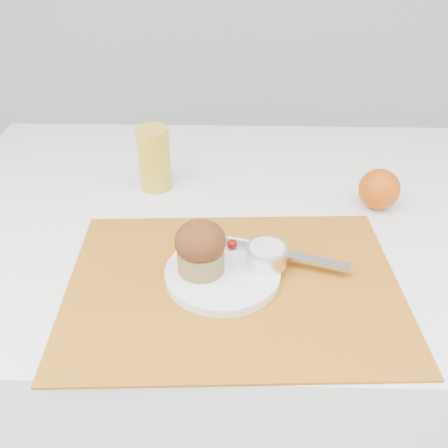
{
  "coord_description": "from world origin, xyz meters",
  "views": [
    {
      "loc": [
        -0.02,
        -0.74,
        1.26
      ],
      "look_at": [
        -0.04,
        -0.07,
        0.8
      ],
      "focal_mm": 40.0,
      "sensor_mm": 36.0,
      "label": 1
    }
  ],
  "objects_px": {
    "muffin": "(200,247)",
    "plate": "(223,274)",
    "juice_glass": "(154,158)",
    "orange": "(379,189)",
    "table": "(242,347)"
  },
  "relations": [
    {
      "from": "orange",
      "to": "muffin",
      "type": "distance_m",
      "value": 0.39
    },
    {
      "from": "table",
      "to": "muffin",
      "type": "xyz_separation_m",
      "value": [
        -0.07,
        -0.2,
        0.43
      ]
    },
    {
      "from": "juice_glass",
      "to": "orange",
      "type": "bearing_deg",
      "value": -8.56
    },
    {
      "from": "orange",
      "to": "muffin",
      "type": "bearing_deg",
      "value": -145.51
    },
    {
      "from": "table",
      "to": "orange",
      "type": "distance_m",
      "value": 0.48
    },
    {
      "from": "table",
      "to": "muffin",
      "type": "relative_size",
      "value": 14.35
    },
    {
      "from": "plate",
      "to": "juice_glass",
      "type": "height_order",
      "value": "juice_glass"
    },
    {
      "from": "juice_glass",
      "to": "muffin",
      "type": "xyz_separation_m",
      "value": [
        0.11,
        -0.28,
        -0.0
      ]
    },
    {
      "from": "muffin",
      "to": "plate",
      "type": "bearing_deg",
      "value": -3.29
    },
    {
      "from": "plate",
      "to": "juice_glass",
      "type": "distance_m",
      "value": 0.32
    },
    {
      "from": "plate",
      "to": "muffin",
      "type": "height_order",
      "value": "muffin"
    },
    {
      "from": "table",
      "to": "orange",
      "type": "height_order",
      "value": "orange"
    },
    {
      "from": "table",
      "to": "muffin",
      "type": "height_order",
      "value": "muffin"
    },
    {
      "from": "table",
      "to": "juice_glass",
      "type": "bearing_deg",
      "value": 155.16
    },
    {
      "from": "table",
      "to": "orange",
      "type": "xyz_separation_m",
      "value": [
        0.25,
        0.02,
        0.41
      ]
    }
  ]
}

